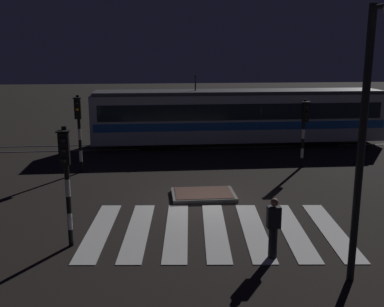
% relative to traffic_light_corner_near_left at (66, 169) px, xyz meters
% --- Properties ---
extents(ground_plane, '(120.00, 120.00, 0.00)m').
position_rel_traffic_light_corner_near_left_xyz_m(ground_plane, '(4.34, 3.48, -2.32)').
color(ground_plane, black).
extents(rail_near, '(80.00, 0.12, 0.03)m').
position_rel_traffic_light_corner_near_left_xyz_m(rail_near, '(4.34, 12.87, -2.31)').
color(rail_near, '#59595E').
rests_on(rail_near, ground).
extents(rail_far, '(80.00, 0.12, 0.03)m').
position_rel_traffic_light_corner_near_left_xyz_m(rail_far, '(4.34, 14.31, -2.31)').
color(rail_far, '#59595E').
rests_on(rail_far, ground).
extents(crosswalk_zebra, '(8.40, 5.38, 0.02)m').
position_rel_traffic_light_corner_near_left_xyz_m(crosswalk_zebra, '(4.34, 0.77, -2.31)').
color(crosswalk_zebra, silver).
rests_on(crosswalk_zebra, ground).
extents(traffic_island, '(2.43, 1.69, 0.18)m').
position_rel_traffic_light_corner_near_left_xyz_m(traffic_island, '(4.36, 4.13, -2.23)').
color(traffic_island, slate).
rests_on(traffic_island, ground).
extents(traffic_light_corner_near_left, '(0.36, 0.42, 3.52)m').
position_rel_traffic_light_corner_near_left_xyz_m(traffic_light_corner_near_left, '(0.00, 0.00, 0.00)').
color(traffic_light_corner_near_left, black).
rests_on(traffic_light_corner_near_left, ground).
extents(traffic_light_corner_far_right, '(0.36, 0.42, 3.29)m').
position_rel_traffic_light_corner_near_left_xyz_m(traffic_light_corner_far_right, '(9.63, 8.09, -0.15)').
color(traffic_light_corner_far_right, black).
rests_on(traffic_light_corner_far_right, ground).
extents(traffic_light_corner_far_left, '(0.36, 0.42, 3.57)m').
position_rel_traffic_light_corner_near_left_xyz_m(traffic_light_corner_far_left, '(-0.84, 8.20, 0.03)').
color(traffic_light_corner_far_left, black).
rests_on(traffic_light_corner_far_left, ground).
extents(street_lamp_near_kerb, '(0.44, 1.21, 6.60)m').
position_rel_traffic_light_corner_near_left_xyz_m(street_lamp_near_kerb, '(7.22, -2.89, 1.91)').
color(street_lamp_near_kerb, black).
rests_on(street_lamp_near_kerb, ground).
extents(tram, '(17.09, 2.58, 4.15)m').
position_rel_traffic_light_corner_near_left_xyz_m(tram, '(7.56, 13.59, -0.57)').
color(tram, silver).
rests_on(tram, ground).
extents(pedestrian_waiting_at_kerb, '(0.36, 0.24, 1.71)m').
position_rel_traffic_light_corner_near_left_xyz_m(pedestrian_waiting_at_kerb, '(5.62, -1.25, -1.44)').
color(pedestrian_waiting_at_kerb, black).
rests_on(pedestrian_waiting_at_kerb, ground).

